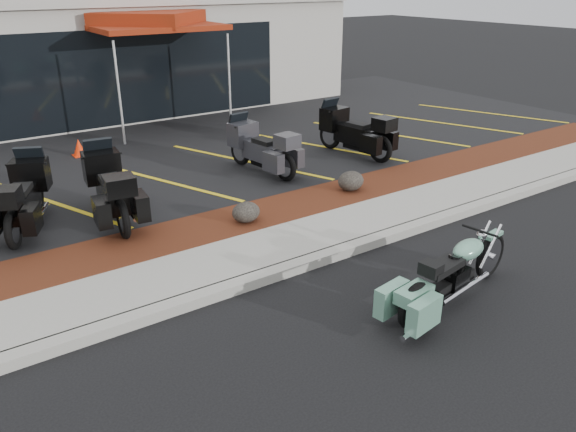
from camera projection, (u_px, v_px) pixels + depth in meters
ground at (317, 302)px, 7.66m from camera, size 90.00×90.00×0.00m
curb at (281, 271)px, 8.32m from camera, size 24.00×0.25×0.15m
sidewalk at (256, 253)px, 8.85m from camera, size 24.00×1.20×0.15m
mulch_bed at (220, 227)px, 9.75m from camera, size 24.00×1.20×0.16m
upper_lot at (117, 153)px, 13.85m from camera, size 26.00×9.60×0.15m
dealership_building at (44, 48)px, 17.85m from camera, size 18.00×8.16×4.00m
boulder_mid at (246, 212)px, 9.72m from camera, size 0.50×0.42×0.36m
boulder_right at (351, 181)px, 11.15m from camera, size 0.55×0.46×0.39m
hero_cruiser at (491, 249)px, 8.11m from camera, size 2.71×1.06×0.93m
touring_black_front at (34, 180)px, 9.99m from camera, size 1.61×2.25×1.23m
touring_black_mid at (101, 172)px, 10.27m from camera, size 1.10×2.30×1.29m
touring_grey at (240, 139)px, 12.54m from camera, size 1.08×2.16×1.20m
touring_black_rear at (330, 124)px, 13.73m from camera, size 1.14×2.26×1.26m
traffic_cone at (79, 147)px, 13.35m from camera, size 0.39×0.39×0.41m
popup_canopy at (149, 22)px, 15.23m from camera, size 3.69×3.69×3.09m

